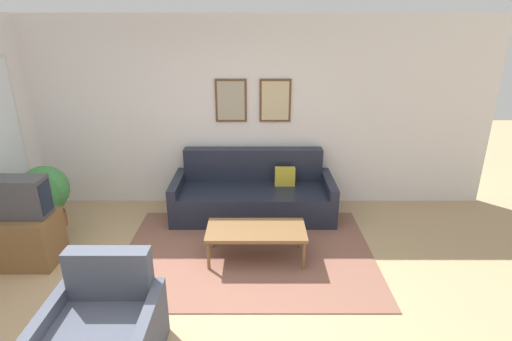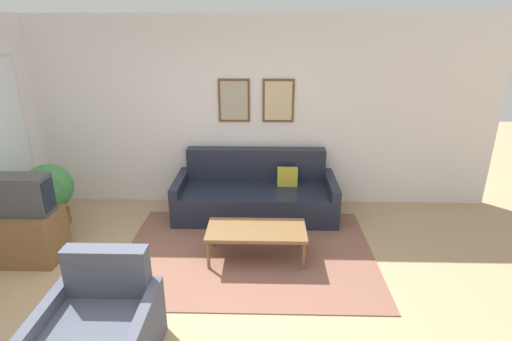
% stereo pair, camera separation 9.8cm
% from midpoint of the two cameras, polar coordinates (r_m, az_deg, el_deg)
% --- Properties ---
extents(ground_plane, '(16.00, 16.00, 0.00)m').
position_cam_midpoint_polar(ground_plane, '(3.98, -8.98, -20.26)').
color(ground_plane, tan).
extents(area_rug, '(2.94, 2.11, 0.01)m').
position_cam_midpoint_polar(area_rug, '(4.85, -0.47, -11.68)').
color(area_rug, brown).
rests_on(area_rug, ground_plane).
extents(wall_back, '(8.00, 0.09, 2.70)m').
position_cam_midpoint_polar(wall_back, '(5.79, -5.09, 8.10)').
color(wall_back, silver).
rests_on(wall_back, ground_plane).
extents(couch, '(2.22, 0.90, 0.89)m').
position_cam_midpoint_polar(couch, '(5.65, 0.45, -3.44)').
color(couch, '#1E2333').
rests_on(couch, ground_plane).
extents(coffee_table, '(1.12, 0.54, 0.39)m').
position_cam_midpoint_polar(coffee_table, '(4.57, 0.67, -8.69)').
color(coffee_table, brown).
rests_on(coffee_table, ground_plane).
extents(tv_stand, '(0.68, 0.51, 0.58)m').
position_cam_midpoint_polar(tv_stand, '(5.26, -29.16, -8.21)').
color(tv_stand, brown).
rests_on(tv_stand, ground_plane).
extents(tv, '(0.63, 0.28, 0.45)m').
position_cam_midpoint_polar(tv, '(5.05, -30.13, -3.03)').
color(tv, '#424247').
rests_on(tv, tv_stand).
extents(armchair, '(0.87, 0.76, 0.87)m').
position_cam_midpoint_polar(armchair, '(3.62, -20.48, -20.38)').
color(armchair, '#474C5B').
rests_on(armchair, ground_plane).
extents(potted_plant_tall, '(0.58, 0.58, 0.92)m').
position_cam_midpoint_polar(potted_plant_tall, '(5.42, -28.28, -3.53)').
color(potted_plant_tall, '#383D42').
rests_on(potted_plant_tall, ground_plane).
extents(potted_plant_by_window, '(0.41, 0.41, 0.69)m').
position_cam_midpoint_polar(potted_plant_by_window, '(5.94, -26.34, -3.24)').
color(potted_plant_by_window, '#935638').
rests_on(potted_plant_by_window, ground_plane).
extents(potted_plant_small, '(0.59, 0.59, 0.90)m').
position_cam_midpoint_polar(potted_plant_small, '(5.73, -27.00, -2.52)').
color(potted_plant_small, slate).
rests_on(potted_plant_small, ground_plane).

